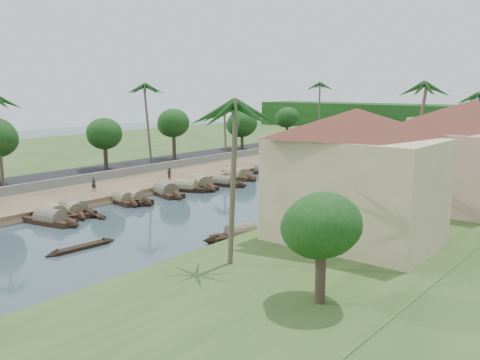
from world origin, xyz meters
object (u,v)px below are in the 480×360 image
Objects in this scene: bridge at (436,141)px; sampan_1 at (53,214)px; building_near at (354,175)px; person_near at (94,184)px; sampan_0 at (50,220)px.

bridge is 3.96× the size of sampan_1.
building_near is 9.18× the size of person_near.
building_near is 1.86× the size of sampan_0.
sampan_0 is at bearing -93.71° from person_near.
building_near is at bearing 20.87° from sampan_1.
sampan_0 is at bearing -161.62° from building_near.
person_near is at bearing -101.58° from bridge.
person_near is (-6.80, 10.06, 1.20)m from sampan_0.
bridge reaches higher than sampan_1.
sampan_0 is 12.21m from person_near.
bridge is 1.89× the size of building_near.
sampan_1 reaches higher than sampan_0.
building_near is (18.99, -74.00, 4.66)m from bridge.
sampan_1 is at bearing -165.21° from building_near.
sampan_1 is at bearing -97.19° from person_near.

